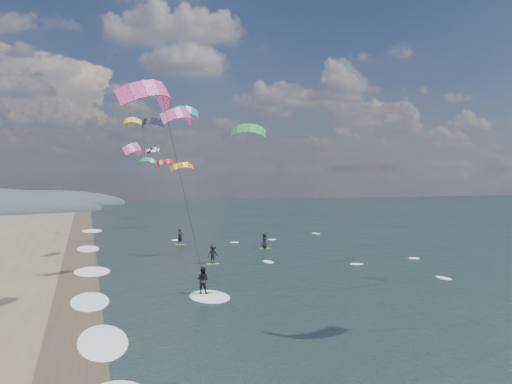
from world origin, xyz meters
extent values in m
plane|color=black|center=(0.00, 0.00, 0.00)|extent=(260.00, 260.00, 0.00)
cube|color=#382D23|center=(-12.00, 10.00, 0.00)|extent=(3.00, 240.00, 0.00)
ellipsoid|color=#3D4756|center=(-22.00, 120.00, 0.00)|extent=(40.00, 18.00, 7.00)
cube|color=#87BE21|center=(-3.87, 14.98, 0.03)|extent=(1.42, 0.44, 0.07)
imported|color=black|center=(-3.87, 14.98, 0.97)|extent=(1.10, 1.04, 1.80)
ellipsoid|color=white|center=(-3.57, 14.18, 0.00)|extent=(2.60, 4.20, 0.12)
cylinder|color=black|center=(-5.62, 11.98, 7.10)|extent=(0.02, 0.02, 13.52)
cube|color=#87BE21|center=(-0.59, 26.76, 0.03)|extent=(1.10, 0.35, 0.05)
imported|color=black|center=(-0.59, 26.76, 0.89)|extent=(1.20, 0.85, 1.67)
cube|color=#87BE21|center=(6.79, 34.89, 0.03)|extent=(1.10, 0.35, 0.05)
imported|color=black|center=(6.79, 34.89, 0.86)|extent=(0.58, 0.83, 1.62)
cube|color=#87BE21|center=(-1.31, 40.61, 0.03)|extent=(1.10, 0.35, 0.05)
imported|color=black|center=(-1.31, 40.61, 0.90)|extent=(0.74, 0.68, 1.69)
ellipsoid|color=white|center=(-10.80, 6.00, 0.00)|extent=(2.40, 5.40, 0.11)
ellipsoid|color=white|center=(-10.80, 15.00, 0.00)|extent=(2.40, 5.40, 0.11)
ellipsoid|color=white|center=(-10.80, 26.00, 0.00)|extent=(2.40, 5.40, 0.11)
ellipsoid|color=white|center=(-10.80, 40.00, 0.00)|extent=(2.40, 5.40, 0.11)
ellipsoid|color=white|center=(-10.80, 58.00, 0.00)|extent=(2.40, 5.40, 0.11)
camera|label=1|loc=(-11.36, -22.60, 8.47)|focal=40.00mm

